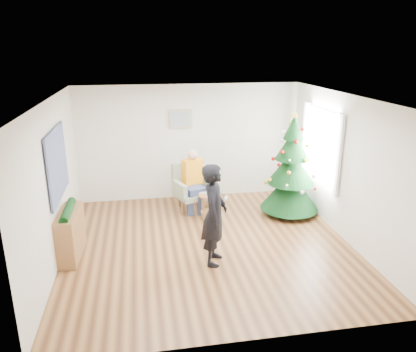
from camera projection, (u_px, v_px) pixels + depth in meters
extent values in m
plane|color=brown|center=(208.00, 245.00, 7.23)|extent=(5.00, 5.00, 0.00)
plane|color=white|center=(208.00, 98.00, 6.43)|extent=(5.00, 5.00, 0.00)
plane|color=silver|center=(189.00, 142.00, 9.17)|extent=(5.00, 0.00, 5.00)
plane|color=silver|center=(247.00, 244.00, 4.49)|extent=(5.00, 0.00, 5.00)
plane|color=silver|center=(53.00, 184.00, 6.43)|extent=(0.00, 5.00, 5.00)
plane|color=silver|center=(346.00, 169.00, 7.24)|extent=(0.00, 5.00, 5.00)
cube|color=white|center=(321.00, 145.00, 8.11)|extent=(0.04, 1.30, 1.40)
cube|color=white|center=(337.00, 154.00, 7.40)|extent=(0.05, 0.25, 1.50)
cube|color=white|center=(305.00, 137.00, 8.81)|extent=(0.05, 0.25, 1.50)
cylinder|color=#3F2816|center=(289.00, 207.00, 8.57)|extent=(0.09, 0.09, 0.28)
cone|color=black|center=(290.00, 190.00, 8.46)|extent=(1.21, 1.21, 0.79)
cone|color=black|center=(291.00, 167.00, 8.30)|extent=(0.96, 0.96, 0.70)
cone|color=black|center=(293.00, 145.00, 8.16)|extent=(0.70, 0.70, 0.60)
cone|color=black|center=(294.00, 127.00, 8.04)|extent=(0.41, 0.41, 0.51)
cone|color=gold|center=(295.00, 114.00, 7.96)|extent=(0.13, 0.13, 0.13)
cylinder|color=brown|center=(207.00, 195.00, 8.16)|extent=(0.36, 0.36, 0.04)
cylinder|color=brown|center=(207.00, 212.00, 8.27)|extent=(0.27, 0.27, 0.02)
imported|color=silver|center=(207.00, 194.00, 8.15)|extent=(0.30, 0.20, 0.02)
cube|color=gray|center=(194.00, 194.00, 8.68)|extent=(0.87, 0.84, 0.12)
cube|color=gray|center=(187.00, 175.00, 8.82)|extent=(0.69, 0.35, 0.60)
cube|color=gray|center=(180.00, 190.00, 8.48)|extent=(0.28, 0.55, 0.30)
cube|color=gray|center=(207.00, 185.00, 8.79)|extent=(0.28, 0.55, 0.30)
cube|color=navy|center=(194.00, 190.00, 8.57)|extent=(0.51, 0.53, 0.14)
cube|color=orange|center=(192.00, 172.00, 8.67)|extent=(0.47, 0.35, 0.55)
sphere|color=tan|center=(192.00, 155.00, 8.53)|extent=(0.22, 0.22, 0.22)
imported|color=black|center=(214.00, 215.00, 6.43)|extent=(0.56, 0.70, 1.68)
cube|color=white|center=(226.00, 198.00, 6.34)|extent=(0.07, 0.13, 0.04)
cube|color=brown|center=(71.00, 234.00, 6.76)|extent=(0.36, 1.02, 0.80)
cylinder|color=black|center=(68.00, 211.00, 6.63)|extent=(0.14, 0.90, 0.14)
cube|color=black|center=(57.00, 164.00, 6.64)|extent=(0.03, 1.50, 1.15)
cube|color=tan|center=(180.00, 119.00, 8.94)|extent=(0.52, 0.03, 0.42)
cube|color=gray|center=(180.00, 119.00, 8.92)|extent=(0.44, 0.02, 0.34)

